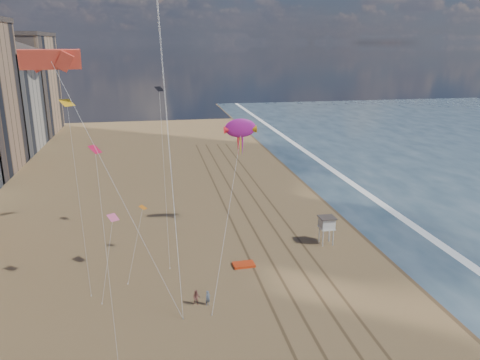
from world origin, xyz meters
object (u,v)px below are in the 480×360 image
Objects in this scene: grounded_kite at (244,265)px; kite_flyer_b at (196,298)px; kite_flyer_a at (208,298)px; lifeguard_stand at (327,223)px; show_kite at (240,128)px.

grounded_kite is 1.55× the size of kite_flyer_b.
grounded_kite is 8.97m from kite_flyer_a.
kite_flyer_b is at bearing 143.56° from kite_flyer_a.
kite_flyer_b is at bearing -132.61° from grounded_kite.
lifeguard_stand reaches higher than grounded_kite.
kite_flyer_a is at bearing -1.37° from kite_flyer_b.
lifeguard_stand is at bearing 8.50° from kite_flyer_a.
kite_flyer_a is (-6.65, -18.52, -12.98)m from show_kite.
show_kite is at bearing 143.64° from lifeguard_stand.
show_kite reaches higher than kite_flyer_b.
lifeguard_stand is 19.98m from kite_flyer_a.
show_kite is 23.74m from kite_flyer_b.
lifeguard_stand is 1.48× the size of grounded_kite.
lifeguard_stand is 12.27m from grounded_kite.
show_kite is 16.75× the size of kite_flyer_a.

